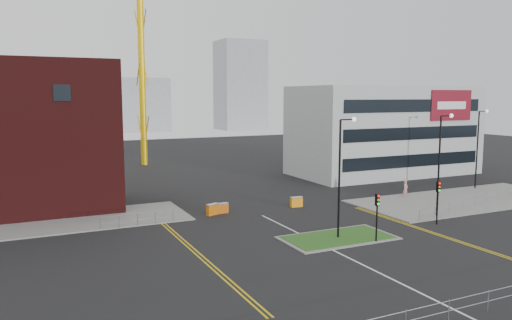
{
  "coord_description": "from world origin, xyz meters",
  "views": [
    {
      "loc": [
        -19.38,
        -22.55,
        10.76
      ],
      "look_at": [
        -0.29,
        17.72,
        5.0
      ],
      "focal_mm": 35.0,
      "sensor_mm": 36.0,
      "label": 1
    }
  ],
  "objects": [
    {
      "name": "skyline_c",
      "position": [
        45.0,
        125.0,
        14.0
      ],
      "size": [
        14.0,
        12.0,
        28.0
      ],
      "primitive_type": "cube",
      "color": "gray",
      "rests_on": "ground"
    },
    {
      "name": "island_kerb",
      "position": [
        2.0,
        8.0,
        0.04
      ],
      "size": [
        8.6,
        4.6,
        0.08
      ],
      "primitive_type": "cube",
      "color": "slate",
      "rests_on": "ground"
    },
    {
      "name": "streetlamp_right_far",
      "position": [
        28.22,
        18.0,
        5.41
      ],
      "size": [
        1.46,
        0.36,
        9.18
      ],
      "color": "black",
      "rests_on": "ground"
    },
    {
      "name": "centre_line",
      "position": [
        0.0,
        2.0,
        0.01
      ],
      "size": [
        0.15,
        30.0,
        0.01
      ],
      "primitive_type": "cube",
      "color": "silver",
      "rests_on": "ground"
    },
    {
      "name": "streetlamp_island",
      "position": [
        2.22,
        8.0,
        5.41
      ],
      "size": [
        1.46,
        0.36,
        9.18
      ],
      "color": "black",
      "rests_on": "ground"
    },
    {
      "name": "yellow_left_b",
      "position": [
        -8.7,
        10.0,
        0.01
      ],
      "size": [
        0.12,
        24.0,
        0.01
      ],
      "primitive_type": "cube",
      "color": "gold",
      "rests_on": "ground"
    },
    {
      "name": "pavement_right",
      "position": [
        22.0,
        14.0,
        0.06
      ],
      "size": [
        24.0,
        10.0,
        0.12
      ],
      "primitive_type": "cube",
      "color": "slate",
      "rests_on": "ground"
    },
    {
      "name": "barrier_mid",
      "position": [
        -4.0,
        19.13,
        0.56
      ],
      "size": [
        1.29,
        0.85,
        1.03
      ],
      "color": "#D7630B",
      "rests_on": "ground"
    },
    {
      "name": "skyline_d",
      "position": [
        -8.0,
        140.0,
        6.0
      ],
      "size": [
        30.0,
        12.0,
        12.0
      ],
      "primitive_type": "cube",
      "color": "gray",
      "rests_on": "ground"
    },
    {
      "name": "office_block",
      "position": [
        26.01,
        31.97,
        6.0
      ],
      "size": [
        25.0,
        12.2,
        12.0
      ],
      "color": "#A9ABAE",
      "rests_on": "ground"
    },
    {
      "name": "grass_island",
      "position": [
        2.0,
        8.0,
        0.06
      ],
      "size": [
        8.0,
        4.0,
        0.12
      ],
      "primitive_type": "cube",
      "color": "#224C19",
      "rests_on": "ground"
    },
    {
      "name": "pedestrian",
      "position": [
        17.23,
        17.63,
        0.96
      ],
      "size": [
        0.82,
        0.69,
        1.92
      ],
      "primitive_type": "imported",
      "rotation": [
        0.0,
        0.0,
        0.38
      ],
      "color": "#D58A8A",
      "rests_on": "ground"
    },
    {
      "name": "ground",
      "position": [
        0.0,
        0.0,
        0.0
      ],
      "size": [
        200.0,
        200.0,
        0.0
      ],
      "primitive_type": "plane",
      "color": "black",
      "rests_on": "ground"
    },
    {
      "name": "yellow_right_a",
      "position": [
        9.5,
        6.0,
        0.01
      ],
      "size": [
        0.12,
        20.0,
        0.01
      ],
      "primitive_type": "cube",
      "color": "gold",
      "rests_on": "ground"
    },
    {
      "name": "skyline_b",
      "position": [
        10.0,
        130.0,
        8.0
      ],
      "size": [
        24.0,
        12.0,
        16.0
      ],
      "primitive_type": "cube",
      "color": "gray",
      "rests_on": "ground"
    },
    {
      "name": "yellow_right_b",
      "position": [
        9.8,
        6.0,
        0.01
      ],
      "size": [
        0.12,
        20.0,
        0.01
      ],
      "primitive_type": "cube",
      "color": "gold",
      "rests_on": "ground"
    },
    {
      "name": "railing_right",
      "position": [
        20.5,
        11.5,
        0.78
      ],
      "size": [
        19.05,
        5.05,
        1.1
      ],
      "color": "gray",
      "rests_on": "ground"
    },
    {
      "name": "streetlamp_right_near",
      "position": [
        14.22,
        10.0,
        5.41
      ],
      "size": [
        1.46,
        0.36,
        9.18
      ],
      "color": "black",
      "rests_on": "ground"
    },
    {
      "name": "railing_front",
      "position": [
        0.0,
        -6.0,
        0.78
      ],
      "size": [
        24.05,
        0.05,
        1.1
      ],
      "color": "gray",
      "rests_on": "ground"
    },
    {
      "name": "yellow_left_a",
      "position": [
        -9.0,
        10.0,
        0.01
      ],
      "size": [
        0.12,
        24.0,
        0.01
      ],
      "primitive_type": "cube",
      "color": "gold",
      "rests_on": "ground"
    },
    {
      "name": "traffic_light_right",
      "position": [
        12.0,
        7.98,
        2.57
      ],
      "size": [
        0.28,
        0.33,
        3.65
      ],
      "color": "black",
      "rests_on": "ground"
    },
    {
      "name": "barrier_left",
      "position": [
        -2.95,
        19.38,
        0.52
      ],
      "size": [
        1.16,
        0.46,
        0.96
      ],
      "color": "#CA590B",
      "rests_on": "ground"
    },
    {
      "name": "traffic_light_island",
      "position": [
        4.0,
        5.98,
        2.57
      ],
      "size": [
        0.28,
        0.33,
        3.65
      ],
      "color": "black",
      "rests_on": "ground"
    },
    {
      "name": "pavement_left",
      "position": [
        -20.0,
        22.0,
        0.06
      ],
      "size": [
        28.0,
        8.0,
        0.12
      ],
      "primitive_type": "cube",
      "color": "slate",
      "rests_on": "ground"
    },
    {
      "name": "barrier_right",
      "position": [
        4.56,
        18.73,
        0.54
      ],
      "size": [
        1.21,
        0.47,
        1.0
      ],
      "color": "orange",
      "rests_on": "ground"
    },
    {
      "name": "railing_left",
      "position": [
        -11.0,
        18.0,
        0.74
      ],
      "size": [
        6.05,
        0.05,
        1.1
      ],
      "color": "gray",
      "rests_on": "ground"
    }
  ]
}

